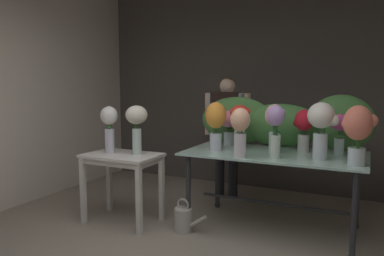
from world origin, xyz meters
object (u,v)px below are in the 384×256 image
(vase_peach_anemones, at_px, (240,129))
(vase_fuchsia_freesia, at_px, (340,130))
(watering_can, at_px, (184,219))
(vase_scarlet_carnations, at_px, (240,122))
(vase_ivory_ranunculus, at_px, (321,124))
(vase_white_roses_tall, at_px, (109,126))
(side_table_white, at_px, (122,164))
(vase_coral_tulips, at_px, (358,129))
(vase_lilac_hydrangea, at_px, (276,127))
(vase_cream_lisianthus_tall, at_px, (136,122))
(vase_sunset_snapdragons, at_px, (216,122))
(vase_crimson_lilies, at_px, (304,127))
(florist, at_px, (227,124))
(display_table_glass, at_px, (274,164))
(vase_blush_dahlias, at_px, (274,123))
(vase_rosy_stock, at_px, (230,122))

(vase_peach_anemones, bearing_deg, vase_fuchsia_freesia, 30.76)
(watering_can, bearing_deg, vase_scarlet_carnations, 46.04)
(watering_can, bearing_deg, vase_ivory_ranunculus, 12.52)
(vase_ivory_ranunculus, relative_size, vase_white_roses_tall, 1.03)
(side_table_white, bearing_deg, vase_coral_tulips, 4.79)
(vase_lilac_hydrangea, distance_m, vase_cream_lisianthus_tall, 1.45)
(vase_sunset_snapdragons, relative_size, vase_coral_tulips, 0.99)
(vase_fuchsia_freesia, distance_m, vase_coral_tulips, 0.42)
(vase_ivory_ranunculus, relative_size, vase_crimson_lilies, 1.21)
(florist, relative_size, vase_ivory_ranunculus, 3.03)
(display_table_glass, bearing_deg, vase_cream_lisianthus_tall, -162.34)
(vase_fuchsia_freesia, bearing_deg, display_table_glass, -172.03)
(side_table_white, xyz_separation_m, vase_cream_lisianthus_tall, (0.16, 0.05, 0.45))
(display_table_glass, xyz_separation_m, vase_sunset_snapdragons, (-0.57, -0.17, 0.42))
(vase_lilac_hydrangea, bearing_deg, vase_coral_tulips, 0.80)
(vase_crimson_lilies, relative_size, vase_peach_anemones, 0.93)
(vase_peach_anemones, bearing_deg, vase_crimson_lilies, 47.11)
(vase_coral_tulips, bearing_deg, florist, 144.72)
(vase_fuchsia_freesia, xyz_separation_m, vase_scarlet_carnations, (-0.97, -0.08, 0.03))
(vase_cream_lisianthus_tall, bearing_deg, florist, 66.74)
(vase_crimson_lilies, relative_size, vase_scarlet_carnations, 0.92)
(display_table_glass, bearing_deg, vase_white_roses_tall, -163.82)
(vase_lilac_hydrangea, bearing_deg, vase_scarlet_carnations, 145.43)
(vase_blush_dahlias, relative_size, vase_white_roses_tall, 0.96)
(vase_coral_tulips, xyz_separation_m, vase_crimson_lilies, (-0.50, 0.41, -0.06))
(vase_ivory_ranunculus, distance_m, vase_peach_anemones, 0.73)
(vase_rosy_stock, xyz_separation_m, vase_peach_anemones, (0.32, -0.61, 0.01))
(display_table_glass, relative_size, vase_fuchsia_freesia, 4.37)
(vase_rosy_stock, xyz_separation_m, vase_coral_tulips, (1.31, -0.50, 0.05))
(florist, height_order, vase_white_roses_tall, florist)
(vase_blush_dahlias, distance_m, vase_scarlet_carnations, 0.38)
(florist, distance_m, watering_can, 1.52)
(vase_coral_tulips, relative_size, watering_can, 1.44)
(florist, distance_m, vase_crimson_lilies, 1.29)
(vase_blush_dahlias, bearing_deg, vase_crimson_lilies, 34.15)
(side_table_white, distance_m, vase_cream_lisianthus_tall, 0.48)
(florist, xyz_separation_m, vase_cream_lisianthus_tall, (-0.54, -1.26, 0.12))
(vase_peach_anemones, distance_m, watering_can, 1.11)
(vase_scarlet_carnations, bearing_deg, vase_blush_dahlias, -9.02)
(vase_rosy_stock, xyz_separation_m, vase_scarlet_carnations, (0.18, -0.20, 0.02))
(display_table_glass, xyz_separation_m, vase_ivory_ranunculus, (0.46, -0.16, 0.44))
(vase_blush_dahlias, bearing_deg, vase_rosy_stock, 154.92)
(vase_lilac_hydrangea, height_order, vase_rosy_stock, vase_lilac_hydrangea)
(vase_fuchsia_freesia, height_order, vase_coral_tulips, vase_coral_tulips)
(vase_lilac_hydrangea, distance_m, vase_rosy_stock, 0.81)
(vase_cream_lisianthus_tall, bearing_deg, vase_coral_tulips, 3.72)
(florist, bearing_deg, vase_lilac_hydrangea, -51.45)
(vase_ivory_ranunculus, relative_size, vase_cream_lisianthus_tall, 1.00)
(vase_coral_tulips, bearing_deg, vase_rosy_stock, 159.14)
(vase_ivory_ranunculus, xyz_separation_m, vase_coral_tulips, (0.31, -0.13, -0.01))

